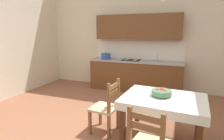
{
  "coord_description": "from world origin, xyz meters",
  "views": [
    {
      "loc": [
        1.37,
        -2.66,
        1.7
      ],
      "look_at": [
        0.3,
        0.14,
        1.08
      ],
      "focal_mm": 29.52,
      "sensor_mm": 36.0,
      "label": 1
    }
  ],
  "objects": [
    {
      "name": "kitchen_cabinetry",
      "position": [
        0.12,
        2.57,
        0.86
      ],
      "size": [
        2.69,
        0.63,
        2.2
      ],
      "color": "brown",
      "rests_on": "ground_plane"
    },
    {
      "name": "dining_chair_tv_side",
      "position": [
        0.23,
        0.05,
        0.44
      ],
      "size": [
        0.45,
        0.45,
        0.93
      ],
      "color": "#D1BC89",
      "rests_on": "ground_plane"
    },
    {
      "name": "wall_back",
      "position": [
        0.0,
        2.9,
        2.15
      ],
      "size": [
        6.2,
        0.12,
        4.29
      ],
      "primitive_type": "cube",
      "color": "silver",
      "rests_on": "ground_plane"
    },
    {
      "name": "ground_plane",
      "position": [
        0.0,
        0.0,
        -0.05
      ],
      "size": [
        6.2,
        6.28,
        0.1
      ],
      "primitive_type": "cube",
      "color": "#935B42"
    },
    {
      "name": "dining_table",
      "position": [
        1.16,
        0.04,
        0.61
      ],
      "size": [
        1.25,
        1.0,
        0.75
      ],
      "color": "#56331C",
      "rests_on": "ground_plane"
    },
    {
      "name": "fruit_bowl",
      "position": [
        1.12,
        0.08,
        0.81
      ],
      "size": [
        0.3,
        0.3,
        0.12
      ],
      "color": "#4C7F5B",
      "rests_on": "dining_table"
    }
  ]
}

